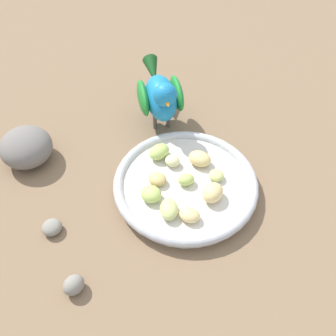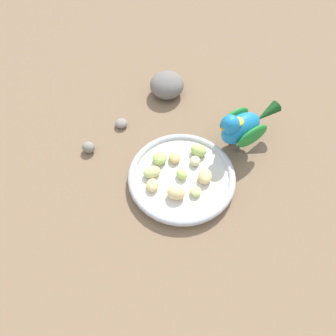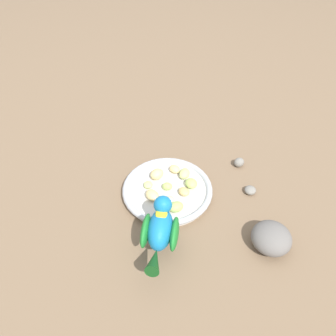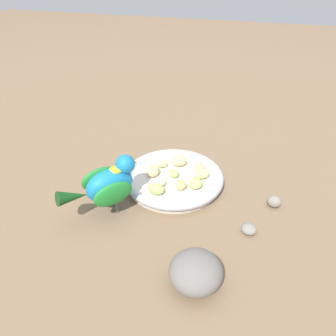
{
  "view_description": "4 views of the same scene",
  "coord_description": "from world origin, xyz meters",
  "px_view_note": "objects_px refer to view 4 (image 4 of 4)",
  "views": [
    {
      "loc": [
        -0.2,
        0.33,
        0.5
      ],
      "look_at": [
        0.03,
        0.02,
        0.06
      ],
      "focal_mm": 42.14,
      "sensor_mm": 36.0,
      "label": 1
    },
    {
      "loc": [
        -0.34,
        -0.06,
        0.57
      ],
      "look_at": [
        0.01,
        0.03,
        0.05
      ],
      "focal_mm": 33.59,
      "sensor_mm": 36.0,
      "label": 2
    },
    {
      "loc": [
        0.48,
        -0.3,
        0.62
      ],
      "look_at": [
        -0.01,
        0.02,
        0.06
      ],
      "focal_mm": 34.7,
      "sensor_mm": 36.0,
      "label": 3
    },
    {
      "loc": [
        0.59,
        0.15,
        0.45
      ],
      "look_at": [
        0.02,
        -0.01,
        0.04
      ],
      "focal_mm": 34.73,
      "sensor_mm": 36.0,
      "label": 4
    }
  ],
  "objects_px": {
    "pebble_0": "(274,201)",
    "apple_piece_6": "(199,167)",
    "apple_piece_5": "(181,185)",
    "feeding_bowl": "(174,178)",
    "apple_piece_3": "(156,189)",
    "pebble_1": "(249,229)",
    "apple_piece_0": "(174,173)",
    "parrot": "(108,184)",
    "apple_piece_1": "(153,171)",
    "apple_piece_9": "(195,183)",
    "apple_piece_8": "(162,164)",
    "apple_piece_2": "(160,182)",
    "apple_piece_4": "(179,161)",
    "apple_piece_7": "(201,175)",
    "rock_large": "(196,272)"
  },
  "relations": [
    {
      "from": "apple_piece_1",
      "to": "parrot",
      "type": "relative_size",
      "value": 0.26
    },
    {
      "from": "apple_piece_0",
      "to": "apple_piece_9",
      "type": "bearing_deg",
      "value": 65.15
    },
    {
      "from": "apple_piece_1",
      "to": "pebble_1",
      "type": "xyz_separation_m",
      "value": [
        0.11,
        0.23,
        -0.02
      ]
    },
    {
      "from": "apple_piece_5",
      "to": "apple_piece_6",
      "type": "xyz_separation_m",
      "value": [
        -0.08,
        0.03,
        0.0
      ]
    },
    {
      "from": "apple_piece_6",
      "to": "pebble_1",
      "type": "distance_m",
      "value": 0.2
    },
    {
      "from": "apple_piece_4",
      "to": "apple_piece_7",
      "type": "distance_m",
      "value": 0.07
    },
    {
      "from": "apple_piece_1",
      "to": "apple_piece_6",
      "type": "distance_m",
      "value": 0.11
    },
    {
      "from": "apple_piece_5",
      "to": "apple_piece_0",
      "type": "bearing_deg",
      "value": -145.59
    },
    {
      "from": "apple_piece_1",
      "to": "pebble_0",
      "type": "height_order",
      "value": "apple_piece_1"
    },
    {
      "from": "apple_piece_5",
      "to": "apple_piece_7",
      "type": "height_order",
      "value": "apple_piece_7"
    },
    {
      "from": "apple_piece_3",
      "to": "feeding_bowl",
      "type": "bearing_deg",
      "value": 163.18
    },
    {
      "from": "apple_piece_2",
      "to": "apple_piece_8",
      "type": "distance_m",
      "value": 0.07
    },
    {
      "from": "apple_piece_9",
      "to": "pebble_0",
      "type": "xyz_separation_m",
      "value": [
        -0.0,
        0.17,
        -0.02
      ]
    },
    {
      "from": "apple_piece_5",
      "to": "apple_piece_7",
      "type": "bearing_deg",
      "value": 140.98
    },
    {
      "from": "apple_piece_0",
      "to": "apple_piece_5",
      "type": "bearing_deg",
      "value": 34.41
    },
    {
      "from": "apple_piece_3",
      "to": "apple_piece_7",
      "type": "relative_size",
      "value": 0.98
    },
    {
      "from": "feeding_bowl",
      "to": "apple_piece_1",
      "type": "relative_size",
      "value": 6.06
    },
    {
      "from": "parrot",
      "to": "apple_piece_9",
      "type": "bearing_deg",
      "value": -16.0
    },
    {
      "from": "apple_piece_6",
      "to": "pebble_1",
      "type": "bearing_deg",
      "value": 39.3
    },
    {
      "from": "apple_piece_1",
      "to": "apple_piece_6",
      "type": "xyz_separation_m",
      "value": [
        -0.05,
        0.1,
        -0.0
      ]
    },
    {
      "from": "apple_piece_2",
      "to": "apple_piece_7",
      "type": "height_order",
      "value": "apple_piece_7"
    },
    {
      "from": "apple_piece_2",
      "to": "apple_piece_7",
      "type": "bearing_deg",
      "value": 120.82
    },
    {
      "from": "apple_piece_5",
      "to": "apple_piece_1",
      "type": "bearing_deg",
      "value": -112.72
    },
    {
      "from": "apple_piece_1",
      "to": "apple_piece_7",
      "type": "distance_m",
      "value": 0.11
    },
    {
      "from": "apple_piece_9",
      "to": "parrot",
      "type": "height_order",
      "value": "parrot"
    },
    {
      "from": "apple_piece_2",
      "to": "pebble_1",
      "type": "bearing_deg",
      "value": 69.61
    },
    {
      "from": "apple_piece_4",
      "to": "apple_piece_6",
      "type": "height_order",
      "value": "apple_piece_4"
    },
    {
      "from": "apple_piece_2",
      "to": "apple_piece_6",
      "type": "bearing_deg",
      "value": 139.45
    },
    {
      "from": "apple_piece_5",
      "to": "feeding_bowl",
      "type": "bearing_deg",
      "value": -145.13
    },
    {
      "from": "apple_piece_3",
      "to": "rock_large",
      "type": "xyz_separation_m",
      "value": [
        0.18,
        0.12,
        -0.0
      ]
    },
    {
      "from": "pebble_0",
      "to": "apple_piece_6",
      "type": "bearing_deg",
      "value": -110.43
    },
    {
      "from": "apple_piece_0",
      "to": "parrot",
      "type": "relative_size",
      "value": 0.18
    },
    {
      "from": "apple_piece_6",
      "to": "parrot",
      "type": "bearing_deg",
      "value": -42.06
    },
    {
      "from": "parrot",
      "to": "apple_piece_7",
      "type": "bearing_deg",
      "value": -9.24
    },
    {
      "from": "feeding_bowl",
      "to": "apple_piece_9",
      "type": "height_order",
      "value": "apple_piece_9"
    },
    {
      "from": "apple_piece_6",
      "to": "apple_piece_8",
      "type": "height_order",
      "value": "apple_piece_6"
    },
    {
      "from": "pebble_1",
      "to": "rock_large",
      "type": "bearing_deg",
      "value": -28.6
    },
    {
      "from": "feeding_bowl",
      "to": "apple_piece_9",
      "type": "xyz_separation_m",
      "value": [
        0.02,
        0.06,
        0.01
      ]
    },
    {
      "from": "apple_piece_8",
      "to": "pebble_0",
      "type": "height_order",
      "value": "apple_piece_8"
    },
    {
      "from": "parrot",
      "to": "apple_piece_5",
      "type": "bearing_deg",
      "value": -13.48
    },
    {
      "from": "apple_piece_2",
      "to": "pebble_0",
      "type": "distance_m",
      "value": 0.24
    },
    {
      "from": "apple_piece_1",
      "to": "apple_piece_3",
      "type": "relative_size",
      "value": 1.04
    },
    {
      "from": "apple_piece_1",
      "to": "pebble_1",
      "type": "distance_m",
      "value": 0.25
    },
    {
      "from": "apple_piece_4",
      "to": "parrot",
      "type": "relative_size",
      "value": 0.26
    },
    {
      "from": "apple_piece_3",
      "to": "apple_piece_7",
      "type": "xyz_separation_m",
      "value": [
        -0.08,
        0.08,
        -0.0
      ]
    },
    {
      "from": "apple_piece_3",
      "to": "pebble_1",
      "type": "bearing_deg",
      "value": 77.07
    },
    {
      "from": "apple_piece_5",
      "to": "parrot",
      "type": "bearing_deg",
      "value": -54.68
    },
    {
      "from": "apple_piece_4",
      "to": "pebble_1",
      "type": "distance_m",
      "value": 0.24
    },
    {
      "from": "apple_piece_1",
      "to": "apple_piece_8",
      "type": "height_order",
      "value": "apple_piece_1"
    },
    {
      "from": "pebble_0",
      "to": "pebble_1",
      "type": "relative_size",
      "value": 0.99
    }
  ]
}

